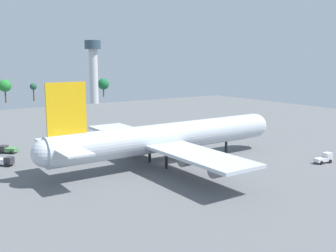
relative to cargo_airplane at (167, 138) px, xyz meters
name	(u,v)px	position (x,y,z in m)	size (l,w,h in m)	color
ground_plane	(168,163)	(0.18, 0.00, -6.55)	(266.21, 266.21, 0.00)	slate
cargo_airplane	(167,138)	(0.00, 0.00, 0.00)	(66.55, 59.28, 20.85)	silver
maintenance_van	(7,149)	(-29.91, 33.95, -5.47)	(5.03, 4.98, 2.06)	#333338
fuel_truck	(324,158)	(32.52, -21.60, -5.37)	(5.10, 2.62, 2.48)	silver
pushback_tractor	(4,161)	(-33.74, 20.65, -5.38)	(4.73, 4.92, 2.22)	#333338
safety_cone_nose	(248,146)	(30.13, 2.00, -6.23)	(0.45, 0.45, 0.64)	orange
control_tower	(93,65)	(41.05, 134.50, 15.35)	(9.18, 9.18, 35.69)	silver
tree_line_backdrop	(19,86)	(7.42, 166.40, 2.95)	(134.96, 7.60, 15.25)	#51381E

